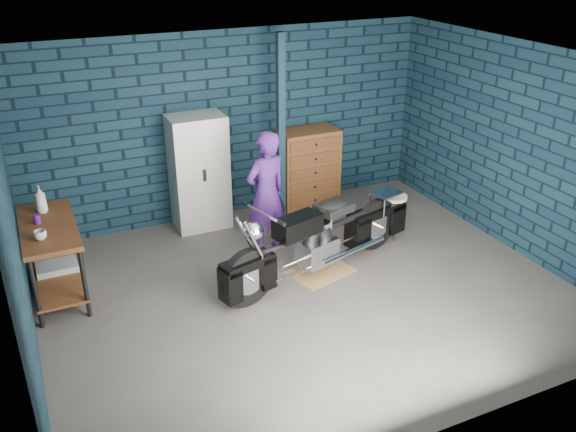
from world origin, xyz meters
name	(u,v)px	position (x,y,z in m)	size (l,w,h in m)	color
ground	(306,291)	(0.00, 0.00, 0.00)	(6.00, 6.00, 0.00)	#514E4B
room_walls	(287,125)	(0.00, 0.55, 1.90)	(6.02, 5.01, 2.71)	#0E2231
support_post	(281,131)	(0.55, 1.95, 1.35)	(0.10, 0.10, 2.70)	#112638
workbench	(54,260)	(-2.68, 1.16, 0.46)	(0.60, 1.40, 0.91)	brown
drip_mat	(320,271)	(0.36, 0.33, 0.00)	(0.77, 0.58, 0.01)	olive
motorcycle	(321,233)	(0.36, 0.33, 0.55)	(2.51, 0.68, 1.10)	black
person	(266,193)	(-0.03, 1.12, 0.83)	(0.61, 0.40, 1.66)	#451E71
storage_bin	(58,275)	(-2.66, 1.36, 0.15)	(0.47, 0.33, 0.29)	#96999F
locker	(199,172)	(-0.59, 2.23, 0.82)	(0.77, 0.55, 1.64)	beige
tool_chest	(308,169)	(1.13, 2.23, 0.60)	(0.91, 0.50, 1.21)	brown
shop_stool	(393,217)	(1.69, 0.73, 0.32)	(0.35, 0.35, 0.64)	beige
cup_a	(40,235)	(-2.78, 0.82, 0.96)	(0.13, 0.13, 0.11)	beige
mug_purple	(37,219)	(-2.78, 1.25, 0.96)	(0.08, 0.08, 0.11)	#511965
bottle	(41,199)	(-2.70, 1.54, 1.08)	(0.13, 0.13, 0.33)	#96999F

